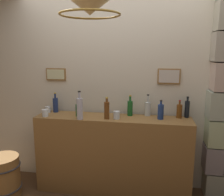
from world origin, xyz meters
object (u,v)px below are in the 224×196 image
Objects in this scene: liquor_bottle_mezcal at (80,108)px; liquor_bottle_brandy at (148,108)px; liquor_bottle_vermouth at (107,110)px; liquor_bottle_rum at (130,108)px; glass_tumbler_rocks at (117,115)px; glass_tumbler_highball at (45,113)px; liquor_bottle_bourbon at (179,111)px; liquor_bottle_vodka at (56,105)px; pendant_lamp at (90,4)px; liquor_bottle_whiskey at (161,112)px; liquor_bottle_tequila at (187,109)px; wooden_barrel at (3,177)px; glass_tumbler_shot at (48,109)px; liquor_bottle_amaro at (78,110)px.

liquor_bottle_mezcal is 1.26× the size of liquor_bottle_brandy.
liquor_bottle_rum is at bearing 37.82° from liquor_bottle_vermouth.
glass_tumbler_rocks is (0.43, 0.09, -0.09)m from liquor_bottle_mezcal.
liquor_bottle_mezcal is 3.82× the size of glass_tumbler_highball.
liquor_bottle_bourbon is 1.59m from liquor_bottle_vodka.
glass_tumbler_highball is (-1.25, -0.26, -0.05)m from liquor_bottle_brandy.
liquor_bottle_bourbon is at bearing 7.74° from glass_tumbler_highball.
pendant_lamp is at bearing -110.07° from liquor_bottle_brandy.
liquor_bottle_vermouth is 1.14× the size of liquor_bottle_whiskey.
pendant_lamp reaches higher than glass_tumbler_rocks.
liquor_bottle_brandy is at bearing -179.67° from liquor_bottle_tequila.
liquor_bottle_vodka is 1.14× the size of liquor_bottle_whiskey.
wooden_barrel is at bearing -138.04° from liquor_bottle_vodka.
pendant_lamp is (0.79, -1.10, 1.03)m from liquor_bottle_vodka.
liquor_bottle_vermouth is (0.73, -0.20, 0.01)m from liquor_bottle_vodka.
liquor_bottle_tequila reaches higher than liquor_bottle_whiskey.
liquor_bottle_rum is at bearing 179.93° from liquor_bottle_bourbon.
glass_tumbler_highball is (-1.72, -0.26, -0.06)m from liquor_bottle_tequila.
glass_tumbler_rocks reaches higher than glass_tumbler_highball.
glass_tumbler_shot is 0.16× the size of wooden_barrel.
liquor_bottle_rum is 2.81× the size of glass_tumbler_rocks.
liquor_bottle_mezcal reaches higher than glass_tumbler_highball.
liquor_bottle_vodka is at bearing 157.31° from liquor_bottle_amaro.
liquor_bottle_bourbon is 0.83× the size of liquor_bottle_vermouth.
liquor_bottle_rum is 0.33m from liquor_bottle_vermouth.
glass_tumbler_shot is (-0.94, 0.14, -0.01)m from glass_tumbler_rocks.
liquor_bottle_tequila reaches higher than liquor_bottle_bourbon.
liquor_bottle_rum reaches higher than liquor_bottle_tequila.
liquor_bottle_amaro is at bearing -177.36° from liquor_bottle_whiskey.
liquor_bottle_brandy reaches higher than glass_tumbler_rocks.
glass_tumbler_rocks is at bearing 12.94° from liquor_bottle_vermouth.
liquor_bottle_tequila is 3.25× the size of glass_tumbler_shot.
liquor_bottle_amaro is 0.46m from glass_tumbler_shot.
liquor_bottle_tequila is 1.77m from pendant_lamp.
pendant_lamp reaches higher than liquor_bottle_whiskey.
liquor_bottle_mezcal reaches higher than liquor_bottle_rum.
liquor_bottle_rum is at bearing -176.67° from liquor_bottle_tequila.
liquor_bottle_brandy is (0.22, 0.04, -0.01)m from liquor_bottle_rum.
liquor_bottle_brandy is (-0.38, 0.04, 0.01)m from liquor_bottle_bourbon.
liquor_bottle_bourbon is (1.24, 0.14, 0.00)m from liquor_bottle_amaro.
liquor_bottle_mezcal is at bearing -167.20° from liquor_bottle_bourbon.
liquor_bottle_brandy is 3.04× the size of glass_tumbler_highball.
liquor_bottle_brandy is (1.21, 0.03, -0.01)m from liquor_bottle_vodka.
liquor_bottle_brandy reaches higher than liquor_bottle_whiskey.
liquor_bottle_vodka is at bearing 179.80° from liquor_bottle_bourbon.
liquor_bottle_whiskey reaches higher than glass_tumbler_highball.
liquor_bottle_rum is 0.63m from liquor_bottle_mezcal.
liquor_bottle_rum is at bearing 79.87° from pendant_lamp.
liquor_bottle_vermouth reaches higher than liquor_bottle_rum.
liquor_bottle_bourbon is 1.71m from pendant_lamp.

